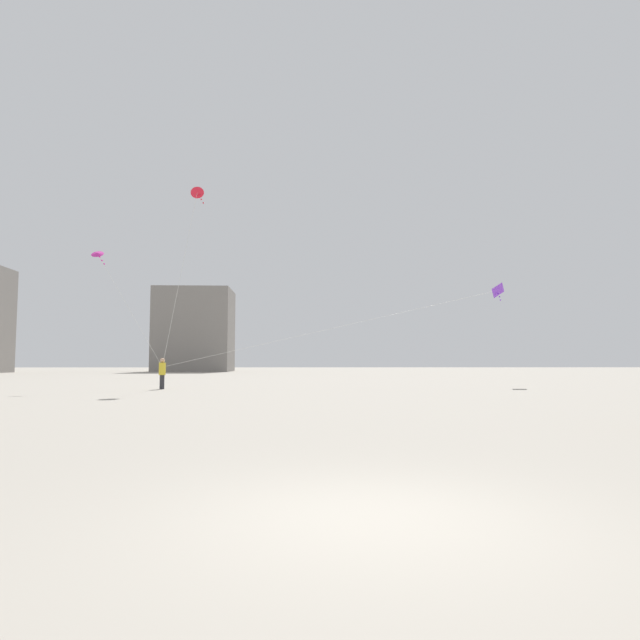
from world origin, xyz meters
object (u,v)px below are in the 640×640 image
at_px(kite_magenta_diamond, 99,256).
at_px(kite_violet_delta, 487,293).
at_px(building_centre_hall, 195,330).
at_px(kite_crimson_diamond, 197,195).
at_px(person_in_yellow, 162,372).

bearing_deg(kite_magenta_diamond, kite_violet_delta, 10.08).
height_order(kite_violet_delta, building_centre_hall, building_centre_hall).
relative_size(kite_violet_delta, kite_crimson_diamond, 1.97).
bearing_deg(kite_violet_delta, kite_magenta_diamond, -169.92).
xyz_separation_m(person_in_yellow, kite_magenta_diamond, (-3.96, 0.09, 6.95)).
height_order(kite_crimson_diamond, building_centre_hall, building_centre_hall).
distance_m(kite_violet_delta, kite_crimson_diamond, 20.54).
bearing_deg(kite_crimson_diamond, building_centre_hall, 101.25).
bearing_deg(kite_violet_delta, building_centre_hall, 119.59).
distance_m(kite_crimson_diamond, building_centre_hall, 58.76).
bearing_deg(building_centre_hall, kite_violet_delta, -60.41).
distance_m(kite_magenta_diamond, kite_crimson_diamond, 7.07).
relative_size(person_in_yellow, kite_violet_delta, 0.08).
relative_size(kite_violet_delta, kite_magenta_diamond, 3.17).
relative_size(kite_crimson_diamond, building_centre_hall, 0.84).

